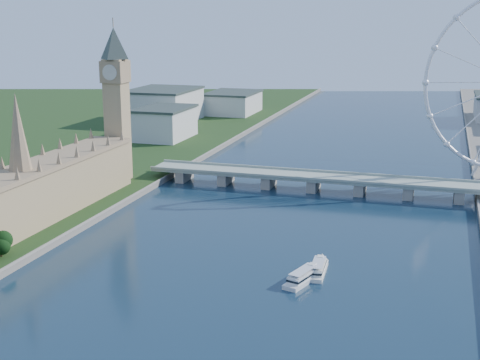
% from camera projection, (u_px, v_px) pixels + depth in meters
% --- Properties ---
extents(parliament_range, '(24.00, 200.00, 70.00)m').
position_uv_depth(parliament_range, '(23.00, 198.00, 345.46)').
color(parliament_range, tan).
rests_on(parliament_range, ground).
extents(big_ben, '(20.02, 20.02, 110.00)m').
position_uv_depth(big_ben, '(116.00, 85.00, 434.21)').
color(big_ben, tan).
rests_on(big_ben, ground).
extents(westminster_bridge, '(220.00, 22.00, 9.50)m').
position_uv_depth(westminster_bridge, '(314.00, 180.00, 432.80)').
color(westminster_bridge, gray).
rests_on(westminster_bridge, ground).
extents(city_skyline, '(505.00, 280.00, 32.00)m').
position_uv_depth(city_skyline, '(403.00, 112.00, 660.75)').
color(city_skyline, beige).
rests_on(city_skyline, ground).
extents(tour_boat_near, '(8.09, 26.77, 5.81)m').
position_uv_depth(tour_boat_near, '(318.00, 273.00, 293.75)').
color(tour_boat_near, silver).
rests_on(tour_boat_near, ground).
extents(tour_boat_far, '(14.91, 28.30, 6.05)m').
position_uv_depth(tour_boat_far, '(303.00, 282.00, 284.47)').
color(tour_boat_far, silver).
rests_on(tour_boat_far, ground).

